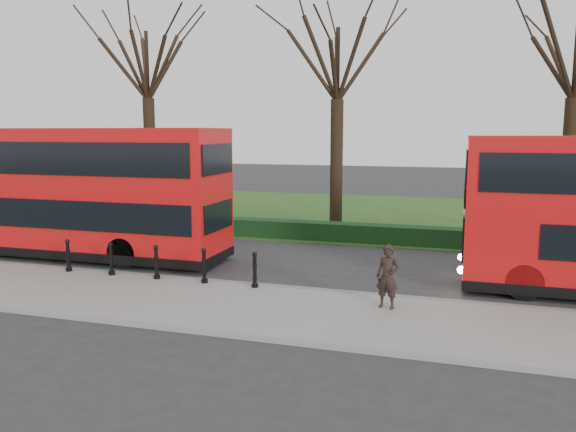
% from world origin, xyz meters
% --- Properties ---
extents(ground, '(120.00, 120.00, 0.00)m').
position_xyz_m(ground, '(0.00, 0.00, 0.00)').
color(ground, '#28282B').
rests_on(ground, ground).
extents(pavement, '(60.00, 4.00, 0.15)m').
position_xyz_m(pavement, '(0.00, -3.00, 0.07)').
color(pavement, gray).
rests_on(pavement, ground).
extents(kerb, '(60.00, 0.25, 0.16)m').
position_xyz_m(kerb, '(0.00, -1.00, 0.07)').
color(kerb, slate).
rests_on(kerb, ground).
extents(grass_verge, '(60.00, 18.00, 0.06)m').
position_xyz_m(grass_verge, '(0.00, 15.00, 0.03)').
color(grass_verge, '#2B4E1A').
rests_on(grass_verge, ground).
extents(hedge, '(60.00, 0.90, 0.80)m').
position_xyz_m(hedge, '(0.00, 6.80, 0.40)').
color(hedge, black).
rests_on(hedge, ground).
extents(yellow_line_outer, '(60.00, 0.10, 0.01)m').
position_xyz_m(yellow_line_outer, '(0.00, -0.70, 0.01)').
color(yellow_line_outer, yellow).
rests_on(yellow_line_outer, ground).
extents(yellow_line_inner, '(60.00, 0.10, 0.01)m').
position_xyz_m(yellow_line_inner, '(0.00, -0.50, 0.01)').
color(yellow_line_inner, yellow).
rests_on(yellow_line_inner, ground).
extents(tree_left, '(7.39, 7.39, 11.55)m').
position_xyz_m(tree_left, '(-8.00, 10.00, 8.39)').
color(tree_left, black).
rests_on(tree_left, ground).
extents(tree_mid, '(7.13, 7.13, 11.15)m').
position_xyz_m(tree_mid, '(2.00, 10.00, 8.10)').
color(tree_mid, black).
rests_on(tree_mid, ground).
extents(bollard_row, '(6.59, 0.15, 1.00)m').
position_xyz_m(bollard_row, '(-1.15, -1.35, 0.65)').
color(bollard_row, black).
rests_on(bollard_row, pavement).
extents(bus_lead, '(11.92, 2.74, 4.74)m').
position_xyz_m(bus_lead, '(-6.14, 1.19, 2.39)').
color(bus_lead, red).
rests_on(bus_lead, ground).
extents(pedestrian, '(0.67, 0.52, 1.65)m').
position_xyz_m(pedestrian, '(6.00, -2.17, 0.97)').
color(pedestrian, black).
rests_on(pedestrian, pavement).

